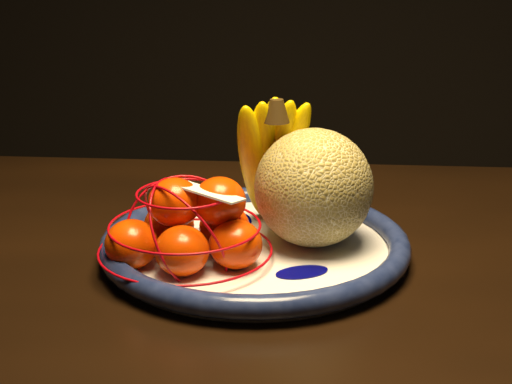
# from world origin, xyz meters

# --- Properties ---
(dining_table) EXTENTS (1.50, 0.94, 0.73)m
(dining_table) POSITION_xyz_m (-0.06, -0.07, 0.65)
(dining_table) COLOR black
(dining_table) RESTS_ON ground
(fruit_bowl) EXTENTS (0.33, 0.33, 0.03)m
(fruit_bowl) POSITION_xyz_m (-0.10, -0.00, 0.74)
(fruit_bowl) COLOR white
(fruit_bowl) RESTS_ON dining_table
(cantaloupe) EXTENTS (0.13, 0.13, 0.13)m
(cantaloupe) POSITION_xyz_m (-0.04, 0.01, 0.81)
(cantaloupe) COLOR olive
(cantaloupe) RESTS_ON fruit_bowl
(banana_bunch) EXTENTS (0.10, 0.11, 0.16)m
(banana_bunch) POSITION_xyz_m (-0.09, 0.07, 0.82)
(banana_bunch) COLOR #FFD700
(banana_bunch) RESTS_ON fruit_bowl
(mandarin_bag) EXTENTS (0.18, 0.18, 0.11)m
(mandarin_bag) POSITION_xyz_m (-0.16, -0.05, 0.78)
(mandarin_bag) COLOR #ED4106
(mandarin_bag) RESTS_ON fruit_bowl
(price_tag) EXTENTS (0.08, 0.05, 0.01)m
(price_tag) POSITION_xyz_m (-0.14, -0.06, 0.82)
(price_tag) COLOR white
(price_tag) RESTS_ON mandarin_bag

